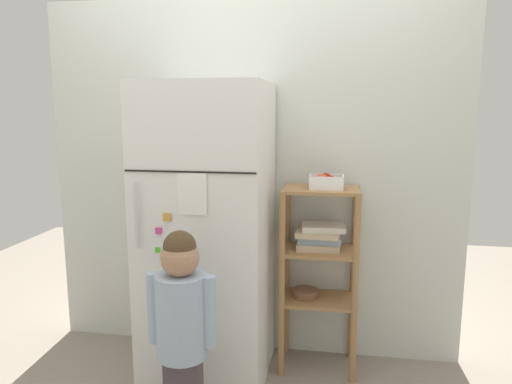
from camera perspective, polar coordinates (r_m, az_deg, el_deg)
The scene contains 6 objects.
ground_plane at distance 2.91m, azimuth -1.87°, elevation -21.01°, with size 6.00×6.00×0.00m, color gray.
kitchen_wall_back at distance 2.89m, azimuth -0.55°, elevation 1.36°, with size 2.51×0.03×2.13m, color silver.
refrigerator at distance 2.65m, azimuth -5.69°, elevation -5.01°, with size 0.66×0.67×1.63m.
child_standing at distance 2.22m, azimuth -8.83°, elevation -14.26°, with size 0.32×0.23×0.98m.
pantry_shelf_unit at distance 2.76m, azimuth 7.45°, elevation -7.60°, with size 0.43×0.31×1.06m.
fruit_bin at distance 2.66m, azimuth 8.28°, elevation 1.24°, with size 0.18×0.14×0.08m.
Camera 1 is at (0.50, -2.45, 1.50)m, focal length 33.61 mm.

